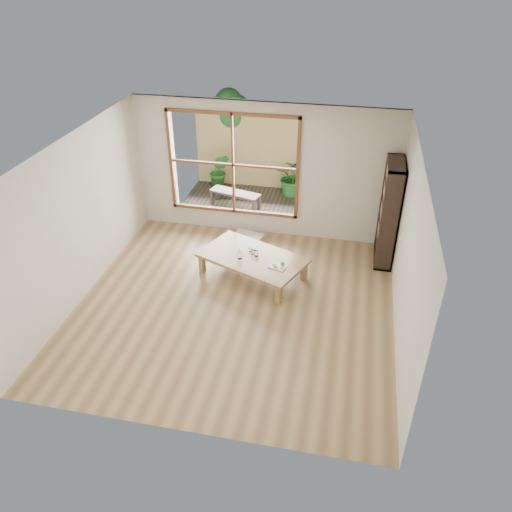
# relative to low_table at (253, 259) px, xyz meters

# --- Properties ---
(ground) EXTENTS (5.00, 5.00, 0.00)m
(ground) POSITION_rel_low_table_xyz_m (-0.10, -0.89, -0.34)
(ground) COLOR tan
(ground) RESTS_ON ground
(low_table) EXTENTS (2.02, 1.61, 0.39)m
(low_table) POSITION_rel_low_table_xyz_m (0.00, 0.00, 0.00)
(low_table) COLOR tan
(low_table) RESTS_ON ground
(floor_cushion) EXTENTS (0.69, 0.69, 0.08)m
(floor_cushion) POSITION_rel_low_table_xyz_m (-0.38, 1.11, -0.30)
(floor_cushion) COLOR white
(floor_cushion) RESTS_ON ground
(bookshelf) EXTENTS (0.30, 0.85, 1.89)m
(bookshelf) POSITION_rel_low_table_xyz_m (2.23, 1.01, 0.60)
(bookshelf) COLOR #33221C
(bookshelf) RESTS_ON ground
(glass_tall) EXTENTS (0.08, 0.08, 0.15)m
(glass_tall) POSITION_rel_low_table_xyz_m (-0.20, -0.11, 0.12)
(glass_tall) COLOR silver
(glass_tall) RESTS_ON low_table
(glass_mid) EXTENTS (0.07, 0.07, 0.10)m
(glass_mid) POSITION_rel_low_table_xyz_m (0.06, 0.03, 0.10)
(glass_mid) COLOR silver
(glass_mid) RESTS_ON low_table
(glass_short) EXTENTS (0.06, 0.06, 0.08)m
(glass_short) POSITION_rel_low_table_xyz_m (-0.00, 0.09, 0.09)
(glass_short) COLOR silver
(glass_short) RESTS_ON low_table
(glass_small) EXTENTS (0.06, 0.06, 0.07)m
(glass_small) POSITION_rel_low_table_xyz_m (-0.07, 0.15, 0.08)
(glass_small) COLOR silver
(glass_small) RESTS_ON low_table
(food_tray) EXTENTS (0.34, 0.28, 0.09)m
(food_tray) POSITION_rel_low_table_xyz_m (0.49, -0.23, 0.07)
(food_tray) COLOR white
(food_tray) RESTS_ON low_table
(deck) EXTENTS (2.80, 2.00, 0.05)m
(deck) POSITION_rel_low_table_xyz_m (-0.70, 2.67, -0.34)
(deck) COLOR #352F27
(deck) RESTS_ON ground
(garden_bench) EXTENTS (1.16, 0.60, 0.35)m
(garden_bench) POSITION_rel_low_table_xyz_m (-0.91, 2.47, -0.02)
(garden_bench) COLOR #33221C
(garden_bench) RESTS_ON deck
(bamboo_fence) EXTENTS (2.80, 0.06, 1.80)m
(bamboo_fence) POSITION_rel_low_table_xyz_m (-0.70, 3.67, 0.56)
(bamboo_fence) COLOR tan
(bamboo_fence) RESTS_ON ground
(shrub_right) EXTENTS (0.98, 0.92, 0.89)m
(shrub_right) POSITION_rel_low_table_xyz_m (0.24, 3.32, 0.13)
(shrub_right) COLOR #286425
(shrub_right) RESTS_ON deck
(shrub_left) EXTENTS (0.49, 0.41, 0.86)m
(shrub_left) POSITION_rel_low_table_xyz_m (-1.49, 3.32, 0.11)
(shrub_left) COLOR #286425
(shrub_left) RESTS_ON deck
(garden_tree) EXTENTS (1.04, 0.85, 2.22)m
(garden_tree) POSITION_rel_low_table_xyz_m (-1.38, 3.97, 1.28)
(garden_tree) COLOR #4C3D2D
(garden_tree) RESTS_ON ground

